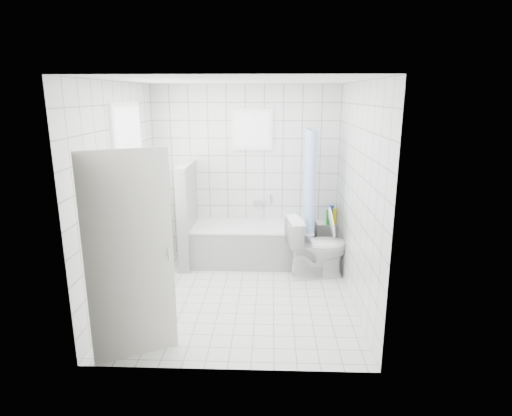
{
  "coord_description": "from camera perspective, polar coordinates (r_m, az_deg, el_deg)",
  "views": [
    {
      "loc": [
        0.39,
        -4.91,
        2.45
      ],
      "look_at": [
        0.2,
        0.35,
        1.05
      ],
      "focal_mm": 30.0,
      "sensor_mm": 36.0,
      "label": 1
    }
  ],
  "objects": [
    {
      "name": "door",
      "position": [
        4.11,
        -16.44,
        -6.41
      ],
      "size": [
        0.72,
        0.42,
        2.0
      ],
      "primitive_type": "cube",
      "rotation": [
        0.0,
        0.0,
        -1.08
      ],
      "color": "silver",
      "rests_on": "ground"
    },
    {
      "name": "toilet",
      "position": [
        5.95,
        8.17,
        -5.13
      ],
      "size": [
        0.91,
        0.62,
        0.86
      ],
      "primitive_type": "imported",
      "rotation": [
        0.0,
        0.0,
        1.75
      ],
      "color": "white",
      "rests_on": "ground"
    },
    {
      "name": "wall_back",
      "position": [
        6.52,
        -1.38,
        4.73
      ],
      "size": [
        2.8,
        0.02,
        2.6
      ],
      "primitive_type": "cube",
      "color": "white",
      "rests_on": "ground"
    },
    {
      "name": "sill_bottles",
      "position": [
        5.55,
        -15.73,
        -0.68
      ],
      "size": [
        0.15,
        0.78,
        0.29
      ],
      "color": "#C56291",
      "rests_on": "window_sill"
    },
    {
      "name": "ground",
      "position": [
        5.5,
        -2.24,
        -11.57
      ],
      "size": [
        3.0,
        3.0,
        0.0
      ],
      "primitive_type": "plane",
      "color": "white",
      "rests_on": "ground"
    },
    {
      "name": "ledge_bottles",
      "position": [
        6.56,
        10.05,
        -1.02
      ],
      "size": [
        0.16,
        0.16,
        0.28
      ],
      "color": "#1646B4",
      "rests_on": "tiled_ledge"
    },
    {
      "name": "bathtub",
      "position": [
        6.41,
        -0.53,
        -4.78
      ],
      "size": [
        1.75,
        0.77,
        0.58
      ],
      "color": "white",
      "rests_on": "ground"
    },
    {
      "name": "window_left",
      "position": [
        5.56,
        -16.31,
        5.5
      ],
      "size": [
        0.01,
        0.9,
        1.4
      ],
      "primitive_type": "cube",
      "color": "white",
      "rests_on": "wall_left"
    },
    {
      "name": "wall_right",
      "position": [
        5.14,
        13.37,
        1.57
      ],
      "size": [
        0.02,
        3.0,
        2.6
      ],
      "primitive_type": "cube",
      "color": "white",
      "rests_on": "ground"
    },
    {
      "name": "ceiling",
      "position": [
        4.93,
        -2.56,
        16.63
      ],
      "size": [
        3.0,
        3.0,
        0.0
      ],
      "primitive_type": "plane",
      "rotation": [
        3.14,
        0.0,
        0.0
      ],
      "color": "white",
      "rests_on": "ground"
    },
    {
      "name": "shower_curtain",
      "position": [
        6.06,
        7.13,
        1.9
      ],
      "size": [
        0.14,
        0.48,
        1.78
      ],
      "primitive_type": null,
      "color": "#558FFC",
      "rests_on": "curtain_rod"
    },
    {
      "name": "tub_faucet",
      "position": [
        6.57,
        0.47,
        0.79
      ],
      "size": [
        0.18,
        0.06,
        0.06
      ],
      "primitive_type": "cube",
      "color": "silver",
      "rests_on": "wall_back"
    },
    {
      "name": "tiled_ledge",
      "position": [
        6.71,
        9.69,
        -4.23
      ],
      "size": [
        0.4,
        0.24,
        0.55
      ],
      "primitive_type": "cube",
      "color": "white",
      "rests_on": "ground"
    },
    {
      "name": "window_sill",
      "position": [
        5.7,
        -15.34,
        -1.83
      ],
      "size": [
        0.18,
        1.02,
        0.08
      ],
      "primitive_type": "cube",
      "color": "white",
      "rests_on": "wall_left"
    },
    {
      "name": "wall_front",
      "position": [
        3.62,
        -4.21,
        -3.65
      ],
      "size": [
        2.8,
        0.02,
        2.6
      ],
      "primitive_type": "cube",
      "color": "white",
      "rests_on": "ground"
    },
    {
      "name": "window_back",
      "position": [
        6.39,
        -0.53,
        10.4
      ],
      "size": [
        0.5,
        0.01,
        0.5
      ],
      "primitive_type": "cube",
      "color": "white",
      "rests_on": "wall_back"
    },
    {
      "name": "partition_wall",
      "position": [
        6.34,
        -9.08,
        -0.86
      ],
      "size": [
        0.15,
        0.85,
        1.5
      ],
      "primitive_type": "cube",
      "color": "white",
      "rests_on": "ground"
    },
    {
      "name": "curtain_rod",
      "position": [
        6.05,
        7.3,
        10.51
      ],
      "size": [
        0.02,
        0.8,
        0.02
      ],
      "primitive_type": "cylinder",
      "rotation": [
        1.57,
        0.0,
        0.0
      ],
      "color": "silver",
      "rests_on": "wall_back"
    },
    {
      "name": "wall_left",
      "position": [
        5.35,
        -17.52,
        1.79
      ],
      "size": [
        0.02,
        3.0,
        2.6
      ],
      "primitive_type": "cube",
      "color": "white",
      "rests_on": "ground"
    }
  ]
}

